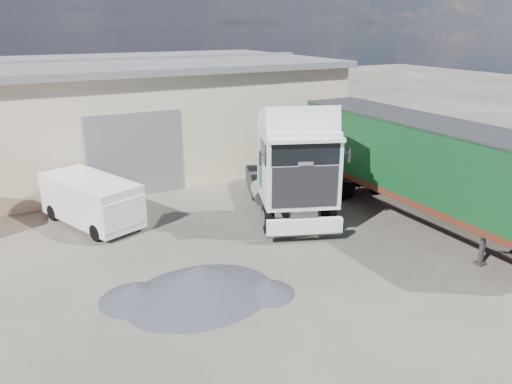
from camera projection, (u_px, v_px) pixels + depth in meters
name	position (u px, v px, depth m)	size (l,w,h in m)	color
ground	(303.00, 287.00, 14.13)	(120.00, 120.00, 0.00)	black
warehouse	(19.00, 120.00, 24.01)	(30.60, 12.60, 5.42)	#BEB392
brick_boundary_wall	(438.00, 152.00, 23.83)	(0.35, 26.00, 2.50)	maroon
tractor_unit	(293.00, 171.00, 18.47)	(4.74, 7.08, 4.53)	black
box_trailer	(419.00, 160.00, 18.22)	(2.52, 11.59, 3.85)	#2D2D30
panel_van	(94.00, 202.00, 18.19)	(3.16, 4.59, 1.74)	black
gravel_heap	(197.00, 282.00, 13.56)	(5.23, 4.58, 0.89)	#21232C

